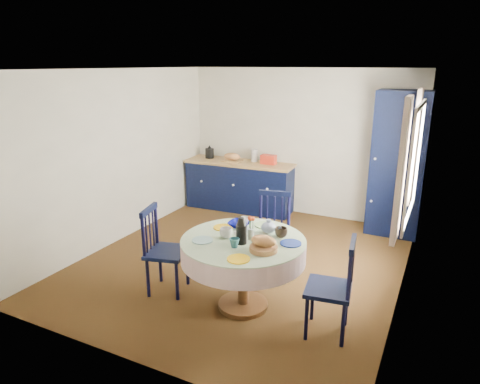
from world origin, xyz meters
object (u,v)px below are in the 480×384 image
at_px(mug_a, 226,233).
at_px(mug_d, 245,221).
at_px(chair_far, 272,232).
at_px(chair_right, 333,287).
at_px(kitchen_counter, 240,185).
at_px(dining_table, 244,250).
at_px(cobalt_bowl, 239,224).
at_px(chair_left, 163,250).
at_px(pantry_cabinet, 398,164).
at_px(mug_b, 234,243).
at_px(mug_c, 281,232).

relative_size(mug_a, mug_d, 1.29).
bearing_deg(chair_far, chair_right, -58.24).
height_order(kitchen_counter, dining_table, kitchen_counter).
bearing_deg(kitchen_counter, mug_a, -69.31).
bearing_deg(chair_right, kitchen_counter, -148.55).
bearing_deg(cobalt_bowl, chair_far, 78.99).
distance_m(dining_table, chair_right, 0.99).
bearing_deg(chair_left, mug_d, -75.70).
xyz_separation_m(chair_far, chair_right, (1.05, -1.03, -0.00)).
bearing_deg(chair_left, mug_a, -101.39).
bearing_deg(pantry_cabinet, mug_b, -109.21).
bearing_deg(mug_c, kitchen_counter, 123.90).
bearing_deg(chair_right, cobalt_bowl, -114.77).
bearing_deg(mug_c, mug_b, -125.49).
distance_m(mug_c, cobalt_bowl, 0.53).
height_order(mug_d, cobalt_bowl, mug_d).
xyz_separation_m(chair_left, mug_c, (1.32, 0.31, 0.34)).
distance_m(kitchen_counter, mug_a, 3.29).
xyz_separation_m(mug_a, mug_b, (0.19, -0.19, -0.00)).
distance_m(dining_table, chair_far, 1.00).
bearing_deg(pantry_cabinet, dining_table, -110.56).
relative_size(chair_right, mug_c, 7.51).
xyz_separation_m(mug_b, mug_d, (-0.17, 0.59, 0.00)).
bearing_deg(mug_b, cobalt_bowl, 111.20).
bearing_deg(chair_left, cobalt_bowl, -78.74).
distance_m(mug_b, cobalt_bowl, 0.56).
bearing_deg(mug_b, mug_a, 136.21).
bearing_deg(chair_far, kitchen_counter, 112.42).
relative_size(pantry_cabinet, mug_c, 16.43).
relative_size(mug_b, cobalt_bowl, 0.42).
height_order(chair_left, cobalt_bowl, chair_left).
relative_size(chair_left, mug_c, 7.60).
distance_m(pantry_cabinet, chair_right, 3.11).
relative_size(chair_right, cobalt_bowl, 4.09).
distance_m(chair_left, mug_c, 1.39).
xyz_separation_m(mug_c, mug_d, (-0.49, 0.14, -0.00)).
bearing_deg(mug_a, mug_d, 86.54).
height_order(pantry_cabinet, chair_far, pantry_cabinet).
xyz_separation_m(chair_far, mug_c, (0.40, -0.75, 0.34)).
relative_size(mug_a, mug_b, 1.29).
bearing_deg(mug_c, pantry_cabinet, 73.30).
bearing_deg(chair_right, mug_c, -121.68).
relative_size(dining_table, mug_d, 12.75).
relative_size(chair_far, mug_d, 9.81).
distance_m(dining_table, mug_c, 0.44).
relative_size(pantry_cabinet, mug_b, 21.32).
xyz_separation_m(dining_table, chair_far, (-0.07, 0.98, -0.16)).
height_order(kitchen_counter, chair_far, kitchen_counter).
xyz_separation_m(pantry_cabinet, chair_left, (-2.15, -3.08, -0.58)).
relative_size(pantry_cabinet, chair_right, 2.19).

